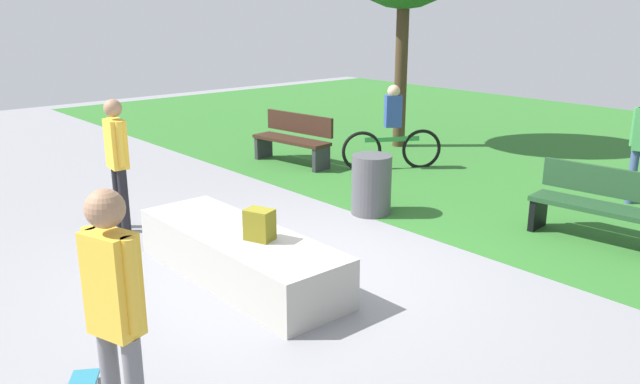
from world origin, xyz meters
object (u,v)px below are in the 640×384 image
at_px(park_bench_far_right, 600,204).
at_px(park_bench_near_lamppost, 294,138).
at_px(backpack_on_ledge, 260,225).
at_px(trash_bin, 371,185).
at_px(skater_performing_trick, 115,305).
at_px(cyclist_on_bicycle, 392,133).
at_px(skater_watching, 117,155).
at_px(concrete_ledge, 239,255).

bearing_deg(park_bench_far_right, park_bench_near_lamppost, -176.71).
relative_size(backpack_on_ledge, trash_bin, 0.38).
bearing_deg(skater_performing_trick, cyclist_on_bicycle, 120.38).
xyz_separation_m(park_bench_far_right, cyclist_on_bicycle, (-4.16, 0.77, 0.15)).
bearing_deg(skater_watching, backpack_on_ledge, 6.82).
height_order(skater_watching, park_bench_near_lamppost, skater_watching).
xyz_separation_m(park_bench_near_lamppost, trash_bin, (3.00, -1.02, -0.06)).
xyz_separation_m(concrete_ledge, skater_performing_trick, (1.83, -2.12, 0.80)).
relative_size(concrete_ledge, skater_performing_trick, 1.53).
xyz_separation_m(skater_watching, cyclist_on_bicycle, (0.10, 5.03, -0.36)).
height_order(skater_watching, trash_bin, skater_watching).
distance_m(skater_watching, trash_bin, 3.40).
relative_size(park_bench_near_lamppost, trash_bin, 1.97).
bearing_deg(park_bench_far_right, skater_watching, -135.01).
distance_m(concrete_ledge, skater_watching, 2.42).
height_order(backpack_on_ledge, skater_performing_trick, skater_performing_trick).
bearing_deg(park_bench_far_right, concrete_ledge, -116.34).
bearing_deg(skater_performing_trick, concrete_ledge, 130.90).
bearing_deg(trash_bin, park_bench_near_lamppost, 161.12).
xyz_separation_m(concrete_ledge, backpack_on_ledge, (0.33, 0.04, 0.42)).
relative_size(park_bench_far_right, cyclist_on_bicycle, 1.04).
distance_m(backpack_on_ledge, skater_watching, 2.66).
height_order(concrete_ledge, backpack_on_ledge, backpack_on_ledge).
relative_size(skater_watching, cyclist_on_bicycle, 1.08).
bearing_deg(skater_watching, concrete_ledge, 6.86).
distance_m(park_bench_far_right, trash_bin, 2.93).
distance_m(concrete_ledge, cyclist_on_bicycle, 5.25).
relative_size(park_bench_near_lamppost, cyclist_on_bicycle, 1.05).
distance_m(concrete_ledge, park_bench_near_lamppost, 5.15).
bearing_deg(concrete_ledge, park_bench_far_right, 63.66).
distance_m(backpack_on_ledge, park_bench_far_right, 4.28).
height_order(concrete_ledge, skater_performing_trick, skater_performing_trick).
bearing_deg(skater_watching, park_bench_far_right, 44.99).
bearing_deg(cyclist_on_bicycle, park_bench_near_lamppost, -142.63).
bearing_deg(skater_performing_trick, skater_watching, 155.91).
height_order(backpack_on_ledge, park_bench_near_lamppost, park_bench_near_lamppost).
xyz_separation_m(park_bench_near_lamppost, cyclist_on_bicycle, (1.43, 1.09, 0.15)).
relative_size(skater_performing_trick, skater_watching, 1.06).
distance_m(backpack_on_ledge, park_bench_near_lamppost, 5.37).
height_order(park_bench_far_right, cyclist_on_bicycle, cyclist_on_bicycle).
height_order(skater_watching, cyclist_on_bicycle, skater_watching).
bearing_deg(cyclist_on_bicycle, park_bench_far_right, -10.48).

